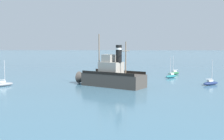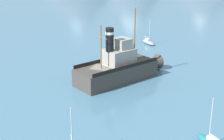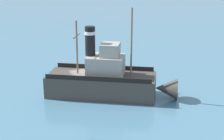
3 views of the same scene
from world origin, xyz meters
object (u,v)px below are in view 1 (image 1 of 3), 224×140
object	(u,v)px
old_tugboat	(111,77)
sailboat_green	(174,73)
sailboat_grey	(3,84)
sailboat_navy	(211,83)
sailboat_teal	(171,76)

from	to	relation	value
old_tugboat	sailboat_green	distance (m)	25.87
sailboat_grey	sailboat_navy	bearing A→B (deg)	-85.84
old_tugboat	sailboat_green	bearing A→B (deg)	-37.35
sailboat_navy	sailboat_teal	world-z (taller)	same
old_tugboat	sailboat_teal	bearing A→B (deg)	-45.16
old_tugboat	sailboat_green	size ratio (longest dim) A/B	2.87
sailboat_navy	sailboat_teal	size ratio (longest dim) A/B	1.00
sailboat_green	old_tugboat	bearing A→B (deg)	142.65
sailboat_green	sailboat_navy	world-z (taller)	same
old_tugboat	sailboat_grey	size ratio (longest dim) A/B	2.87
sailboat_grey	sailboat_teal	size ratio (longest dim) A/B	1.00
old_tugboat	sailboat_navy	distance (m)	19.54
old_tugboat	sailboat_green	xyz separation A→B (m)	(20.53, -15.67, -1.40)
sailboat_navy	sailboat_teal	xyz separation A→B (m)	(11.69, 5.64, 0.00)
sailboat_navy	sailboat_grey	bearing A→B (deg)	94.16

